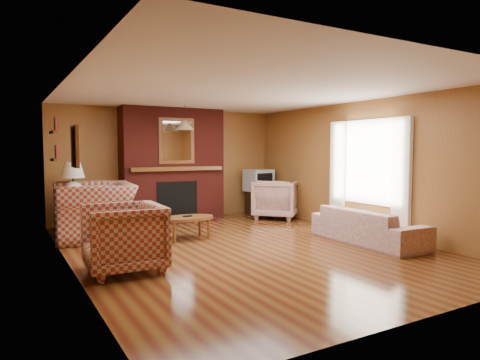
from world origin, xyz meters
TOP-DOWN VIEW (x-y plane):
  - floor at (0.00, 0.00)m, footprint 6.50×6.50m
  - ceiling at (0.00, 0.00)m, footprint 6.50×6.50m
  - wall_back at (0.00, 3.25)m, footprint 6.50×0.00m
  - wall_front at (0.00, -3.25)m, footprint 6.50×0.00m
  - wall_left at (-2.50, 0.00)m, footprint 0.00×6.50m
  - wall_right at (2.50, 0.00)m, footprint 0.00×6.50m
  - fireplace at (0.00, 2.98)m, footprint 2.20×0.82m
  - window_right at (2.45, -0.20)m, footprint 0.10×1.85m
  - bookshelf at (-2.44, 1.90)m, footprint 0.09×0.55m
  - botanical_print at (-2.47, -0.30)m, footprint 0.05×0.40m
  - pendant_light at (0.00, 2.30)m, footprint 0.36×0.36m
  - plaid_loveseat at (-1.85, 1.91)m, footprint 1.41×1.58m
  - plaid_armchair at (-1.95, -0.44)m, footprint 0.98×0.96m
  - floral_sofa at (1.90, -0.77)m, footprint 0.79×1.96m
  - floral_armchair at (2.07, 2.10)m, footprint 1.31×1.31m
  - coffee_table at (-0.52, 0.96)m, footprint 0.91×0.57m
  - side_table at (-2.10, 2.45)m, footprint 0.49×0.49m
  - table_lamp at (-2.10, 2.45)m, footprint 0.40×0.40m
  - tv_stand at (2.05, 2.80)m, footprint 0.52×0.48m
  - crt_tv at (2.05, 2.79)m, footprint 0.60×0.59m

SIDE VIEW (x-z plane):
  - floor at x=0.00m, z-range 0.00..0.00m
  - tv_stand at x=2.05m, z-range 0.00..0.54m
  - floral_sofa at x=1.90m, z-range 0.00..0.57m
  - side_table at x=-2.10m, z-range 0.00..0.63m
  - coffee_table at x=-0.52m, z-range 0.14..0.55m
  - floral_armchair at x=2.07m, z-range 0.00..0.85m
  - plaid_armchair at x=-1.95m, z-range 0.00..0.85m
  - plaid_loveseat at x=-1.85m, z-range 0.00..0.95m
  - crt_tv at x=2.05m, z-range 0.54..1.06m
  - table_lamp at x=-2.10m, z-range 0.67..1.33m
  - window_right at x=2.45m, z-range 0.13..2.13m
  - fireplace at x=0.00m, z-range -0.02..2.38m
  - wall_back at x=0.00m, z-range -2.05..4.45m
  - wall_front at x=0.00m, z-range -2.05..4.45m
  - wall_left at x=-2.50m, z-range -2.05..4.45m
  - wall_right at x=2.50m, z-range -2.05..4.45m
  - botanical_print at x=-2.47m, z-range 1.30..1.80m
  - bookshelf at x=-2.44m, z-range 1.31..2.02m
  - pendant_light at x=0.00m, z-range 1.76..2.24m
  - ceiling at x=0.00m, z-range 2.40..2.40m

